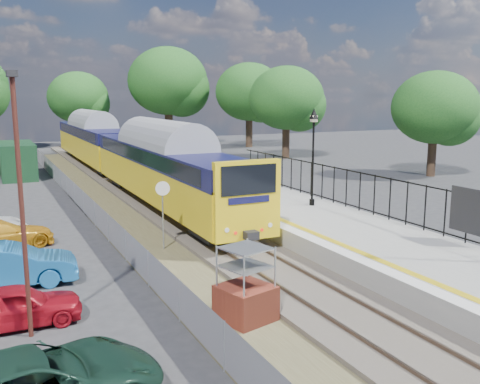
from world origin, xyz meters
TOP-DOWN VIEW (x-y plane):
  - ground at (0.00, 0.00)m, footprint 120.00×120.00m
  - track_bed at (-0.47, 9.67)m, footprint 5.90×80.00m
  - platform at (4.20, 8.00)m, footprint 5.00×70.00m
  - platform_edge at (2.14, 8.00)m, footprint 0.90×70.00m
  - victorian_lamp_north at (5.30, 6.00)m, footprint 0.44×0.44m
  - palisade_fence at (6.55, 2.24)m, footprint 0.12×26.00m
  - wire_fence at (-4.20, 12.00)m, footprint 0.06×52.00m
  - tree_line at (1.40, 42.00)m, footprint 56.80×43.80m
  - train at (0.00, 22.66)m, footprint 2.82×40.83m
  - brick_plinth at (-2.58, -2.79)m, footprint 1.62×1.62m
  - speed_sign at (-2.50, 4.73)m, footprint 0.55×0.16m
  - carpark_lamp at (-7.95, -1.23)m, footprint 0.25×0.50m
  - car_red at (-8.25, -0.44)m, footprint 3.42×1.40m
  - car_blue at (-8.23, 2.96)m, footprint 4.32×1.86m
  - car_yellow at (-8.37, 7.60)m, footprint 4.44×2.67m

SIDE VIEW (x-z plane):
  - ground at x=0.00m, z-range 0.00..0.00m
  - track_bed at x=-0.47m, z-range -0.05..0.24m
  - platform at x=4.20m, z-range 0.00..0.90m
  - car_red at x=-8.25m, z-range 0.00..1.16m
  - wire_fence at x=-4.20m, z-range 0.00..1.20m
  - car_yellow at x=-8.37m, z-range 0.00..1.21m
  - car_blue at x=-8.23m, z-range 0.00..1.38m
  - platform_edge at x=2.14m, z-range 0.90..0.91m
  - brick_plinth at x=-2.58m, z-range -0.04..2.08m
  - palisade_fence at x=6.55m, z-range 0.84..2.84m
  - speed_sign at x=-2.50m, z-range 0.50..3.29m
  - train at x=0.00m, z-range 0.59..4.09m
  - carpark_lamp at x=-7.95m, z-range 0.49..7.15m
  - victorian_lamp_north at x=5.30m, z-range 2.00..6.60m
  - tree_line at x=1.40m, z-range 0.67..12.55m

